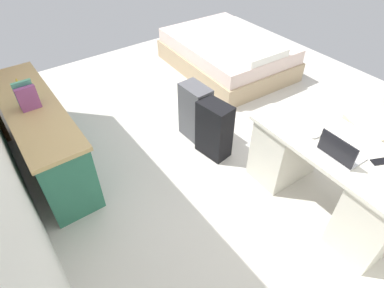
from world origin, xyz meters
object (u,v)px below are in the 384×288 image
(computer_mouse, at_px, (315,135))
(cell_phone_near_laptop, at_px, (380,161))
(bed, at_px, (227,54))
(office_chair, at_px, (379,129))
(desk, at_px, (327,175))
(credenza, at_px, (43,136))
(laptop, at_px, (340,152))
(figurine_small, at_px, (18,83))
(suitcase_black, at_px, (214,130))
(suitcase_spare_grey, at_px, (195,112))

(computer_mouse, bearing_deg, cell_phone_near_laptop, -160.18)
(bed, bearing_deg, office_chair, 177.41)
(desk, distance_m, credenza, 2.77)
(laptop, relative_size, cell_phone_near_laptop, 2.33)
(office_chair, height_order, credenza, office_chair)
(computer_mouse, bearing_deg, laptop, 170.98)
(credenza, relative_size, figurine_small, 16.36)
(desk, relative_size, suitcase_black, 2.27)
(suitcase_spare_grey, distance_m, computer_mouse, 1.41)
(desk, height_order, figurine_small, figurine_small)
(laptop, bearing_deg, bed, -23.82)
(credenza, bearing_deg, laptop, -139.99)
(suitcase_black, bearing_deg, suitcase_spare_grey, -10.32)
(bed, relative_size, suitcase_spare_grey, 2.93)
(office_chair, relative_size, cell_phone_near_laptop, 6.91)
(laptop, bearing_deg, figurine_small, 35.42)
(desk, relative_size, office_chair, 1.55)
(suitcase_black, height_order, laptop, laptop)
(suitcase_spare_grey, bearing_deg, desk, -169.03)
(bed, xyz_separation_m, suitcase_spare_grey, (-1.05, 1.39, 0.09))
(desk, xyz_separation_m, laptop, (-0.07, 0.12, 0.40))
(credenza, xyz_separation_m, bed, (0.52, -2.92, -0.14))
(office_chair, xyz_separation_m, figurine_small, (2.34, 2.81, 0.40))
(desk, xyz_separation_m, computer_mouse, (0.19, 0.07, 0.36))
(suitcase_spare_grey, bearing_deg, computer_mouse, -170.11)
(credenza, xyz_separation_m, suitcase_black, (-0.89, -1.52, -0.06))
(office_chair, bearing_deg, desk, 94.39)
(credenza, bearing_deg, desk, -137.16)
(office_chair, xyz_separation_m, laptop, (-0.14, 1.05, 0.36))
(suitcase_black, distance_m, suitcase_spare_grey, 0.36)
(cell_phone_near_laptop, bearing_deg, office_chair, -41.56)
(suitcase_black, bearing_deg, computer_mouse, -171.38)
(bed, bearing_deg, suitcase_spare_grey, 127.09)
(credenza, relative_size, suitcase_black, 2.80)
(computer_mouse, relative_size, cell_phone_near_laptop, 0.74)
(desk, xyz_separation_m, credenza, (2.03, 1.88, -0.00))
(credenza, height_order, bed, credenza)
(suitcase_black, relative_size, suitcase_spare_grey, 0.96)
(desk, xyz_separation_m, suitcase_spare_grey, (1.50, 0.35, -0.05))
(desk, height_order, suitcase_spare_grey, desk)
(credenza, bearing_deg, suitcase_black, -120.19)
(suitcase_black, relative_size, laptop, 2.03)
(office_chair, distance_m, suitcase_spare_grey, 1.92)
(cell_phone_near_laptop, height_order, figurine_small, figurine_small)
(credenza, distance_m, bed, 2.97)
(bed, bearing_deg, suitcase_black, 135.13)
(suitcase_spare_grey, height_order, figurine_small, figurine_small)
(credenza, distance_m, suitcase_black, 1.76)
(office_chair, bearing_deg, figurine_small, 50.23)
(laptop, bearing_deg, credenza, 40.01)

